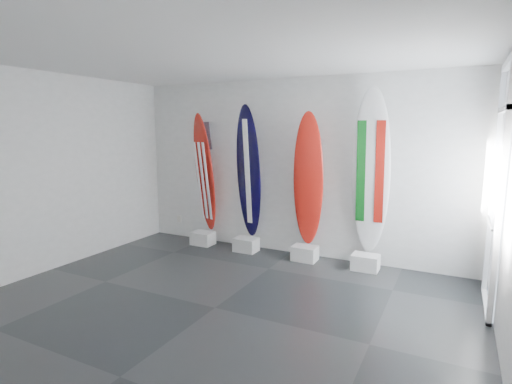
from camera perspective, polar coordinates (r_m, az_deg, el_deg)
The scene contains 14 objects.
floor at distance 5.11m, azimuth -5.85°, elevation -16.07°, with size 6.00×6.00×0.00m, color black.
ceiling at distance 4.70m, azimuth -6.47°, elevation 19.23°, with size 6.00×6.00×0.00m, color white.
wall_back at distance 6.89m, azimuth 5.29°, elevation 3.47°, with size 6.00×6.00×0.00m, color silver.
wall_left at distance 6.79m, azimuth -27.91°, elevation 2.37°, with size 5.00×5.00×0.00m, color silver.
display_block_usa at distance 7.65m, azimuth -7.57°, elevation -6.54°, with size 0.40×0.30×0.24m, color silver.
surfboard_usa at distance 7.50m, azimuth -7.33°, elevation 2.65°, with size 0.50×0.08×2.21m, color #9D160E.
display_block_navy at distance 7.18m, azimuth -1.42°, elevation -7.50°, with size 0.40×0.30×0.24m, color silver.
surfboard_navy at distance 7.01m, azimuth -1.07°, elevation 2.83°, with size 0.53×0.08×2.34m, color black.
display_block_swiss at distance 6.75m, azimuth 6.95°, elevation -8.66°, with size 0.40×0.30×0.24m, color silver.
surfboard_swiss at distance 6.58m, azimuth 7.45°, elevation 1.75°, with size 0.50×0.08×2.20m, color #9D160E.
display_block_italy at distance 6.50m, azimuth 15.31°, elevation -9.63°, with size 0.40×0.30×0.24m, color silver.
surfboard_italy at distance 6.30m, azimuth 16.02°, elevation 2.70°, with size 0.57×0.08×2.54m, color white.
wall_outlet at distance 8.27m, azimuth -10.88°, elevation -3.78°, with size 0.09×0.02×0.13m, color silver.
glass_door at distance 5.49m, azimuth 31.27°, elevation -0.02°, with size 0.12×1.16×2.85m, color white, non-canonical shape.
Camera 1 is at (2.53, -3.87, 2.16)m, focal length 28.11 mm.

